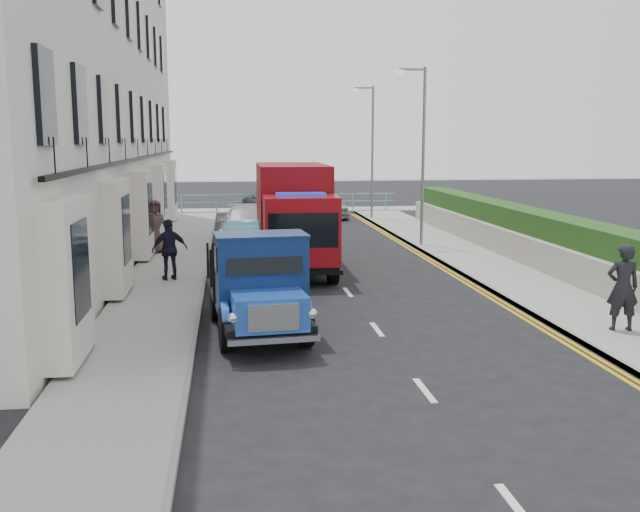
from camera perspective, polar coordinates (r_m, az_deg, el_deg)
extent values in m
plane|color=black|center=(14.39, 6.22, -7.94)|extent=(120.00, 120.00, 0.00)
cube|color=gray|center=(22.83, -12.03, -1.48)|extent=(2.40, 38.00, 0.12)
cube|color=gray|center=(24.30, 13.47, -0.89)|extent=(2.60, 38.00, 0.12)
cube|color=gray|center=(42.69, -2.86, 3.66)|extent=(30.00, 2.50, 0.12)
plane|color=#4B5867|center=(73.55, -4.75, 5.96)|extent=(120.00, 120.00, 0.00)
cube|color=silver|center=(27.22, -21.19, 14.49)|extent=(6.00, 30.00, 14.00)
cube|color=black|center=(26.54, -14.08, 7.62)|extent=(0.12, 28.00, 0.10)
cube|color=#B2AD9E|center=(24.71, 16.34, 0.31)|extent=(0.30, 28.00, 1.00)
cube|color=#153A12|center=(24.94, 17.85, 1.25)|extent=(1.20, 28.00, 1.70)
cube|color=#59B2A5|center=(41.80, -2.79, 4.95)|extent=(13.00, 0.08, 0.06)
cube|color=#59B2A5|center=(41.84, -2.78, 4.36)|extent=(13.00, 0.06, 0.05)
cylinder|color=slate|center=(28.39, 8.25, 7.69)|extent=(0.12, 0.12, 7.00)
cube|color=slate|center=(28.37, 7.41, 14.59)|extent=(1.00, 0.08, 0.08)
cube|color=beige|center=(28.24, 6.39, 14.39)|extent=(0.35, 0.18, 0.18)
cylinder|color=slate|center=(38.12, 4.21, 8.15)|extent=(0.12, 0.12, 7.00)
cube|color=slate|center=(38.11, 3.52, 13.28)|extent=(1.00, 0.08, 0.08)
cube|color=beige|center=(38.01, 2.75, 13.11)|extent=(0.35, 0.18, 0.18)
cylinder|color=black|center=(14.61, -7.56, -5.87)|extent=(0.32, 0.92, 0.90)
cylinder|color=black|center=(14.83, -1.18, -5.56)|extent=(0.32, 0.92, 0.90)
cylinder|color=black|center=(17.15, -8.32, -3.61)|extent=(0.32, 0.92, 0.90)
cylinder|color=black|center=(17.33, -2.88, -3.38)|extent=(0.32, 0.92, 0.90)
cube|color=black|center=(15.93, -5.02, -4.07)|extent=(2.18, 4.63, 0.17)
cube|color=blue|center=(14.18, -4.12, -4.33)|extent=(1.55, 1.34, 0.67)
cube|color=silver|center=(13.58, -3.74, -4.94)|extent=(0.98, 0.16, 0.51)
cube|color=navy|center=(15.11, -4.74, -1.42)|extent=(1.96, 1.29, 1.64)
cube|color=black|center=(16.97, -5.53, -2.50)|extent=(2.19, 2.78, 0.11)
cylinder|color=black|center=(21.05, -4.10, -1.00)|extent=(0.30, 1.00, 0.99)
cylinder|color=black|center=(21.22, 1.02, -0.89)|extent=(0.30, 1.00, 0.99)
cylinder|color=black|center=(23.81, -4.41, 0.20)|extent=(0.30, 1.00, 0.99)
cylinder|color=black|center=(23.96, 0.12, 0.29)|extent=(0.30, 1.00, 0.99)
cylinder|color=black|center=(25.77, -4.59, 0.90)|extent=(0.30, 1.00, 0.99)
cylinder|color=black|center=(25.91, -0.40, 0.97)|extent=(0.30, 1.00, 0.99)
cube|color=black|center=(23.39, -2.05, 0.51)|extent=(2.14, 6.34, 0.23)
cube|color=maroon|center=(20.95, -1.54, 2.09)|extent=(2.18, 1.74, 1.99)
cube|color=black|center=(20.11, -1.33, 2.05)|extent=(1.99, 0.09, 0.99)
cube|color=maroon|center=(24.21, -2.26, 4.14)|extent=(2.30, 4.72, 2.71)
imported|color=black|center=(19.60, -5.57, -0.91)|extent=(2.39, 4.83, 1.58)
imported|color=#539DB3|center=(24.48, -5.65, 1.01)|extent=(2.05, 4.64, 1.48)
imported|color=#A4A3A7|center=(29.52, -5.94, 2.44)|extent=(2.28, 5.23, 1.50)
imported|color=black|center=(40.51, -4.07, 4.27)|extent=(3.29, 5.49, 1.43)
imported|color=#ABAAAF|center=(39.26, 0.73, 4.11)|extent=(1.79, 4.14, 1.39)
imported|color=black|center=(16.83, 23.06, -2.32)|extent=(0.76, 0.56, 1.92)
imported|color=black|center=(21.59, -11.93, 0.51)|extent=(1.15, 0.74, 1.81)
imported|color=#453432|center=(26.82, -13.09, 2.32)|extent=(1.15, 1.01, 1.97)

